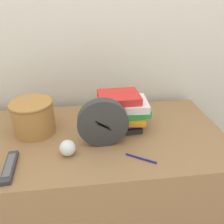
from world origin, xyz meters
name	(u,v)px	position (x,y,z in m)	size (l,w,h in m)	color
wall_back	(77,18)	(0.00, 0.69, 1.20)	(6.00, 0.04, 2.40)	silver
desk	(88,189)	(0.00, 0.31, 0.36)	(1.35, 0.62, 0.72)	olive
desk_clock	(103,123)	(0.09, 0.23, 0.83)	(0.22, 0.05, 0.22)	#333333
book_stack	(121,111)	(0.19, 0.37, 0.81)	(0.27, 0.22, 0.18)	#232328
basket	(33,116)	(-0.23, 0.37, 0.81)	(0.20, 0.20, 0.16)	#B27A3D
tv_remote	(10,167)	(-0.28, 0.12, 0.73)	(0.05, 0.18, 0.02)	#333338
crumpled_paper_ball	(68,148)	(-0.06, 0.18, 0.76)	(0.07, 0.07, 0.07)	white
pen	(141,158)	(0.23, 0.11, 0.73)	(0.12, 0.08, 0.01)	navy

